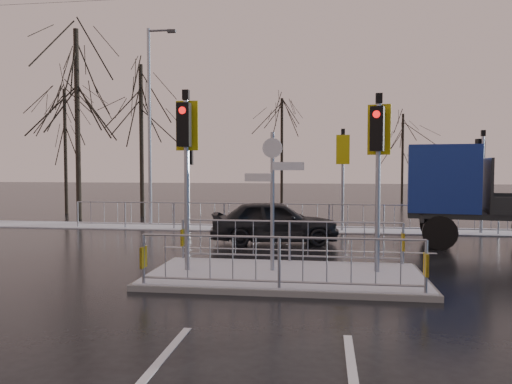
# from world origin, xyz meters

# --- Properties ---
(ground) EXTENTS (120.00, 120.00, 0.00)m
(ground) POSITION_xyz_m (0.00, 0.00, 0.00)
(ground) COLOR black
(ground) RESTS_ON ground
(snow_verge) EXTENTS (30.00, 2.00, 0.04)m
(snow_verge) POSITION_xyz_m (0.00, 8.60, 0.02)
(snow_verge) COLOR silver
(snow_verge) RESTS_ON ground
(lane_markings) EXTENTS (8.00, 11.38, 0.01)m
(lane_markings) POSITION_xyz_m (0.00, -0.33, 0.00)
(lane_markings) COLOR silver
(lane_markings) RESTS_ON ground
(traffic_island) EXTENTS (6.00, 3.04, 4.15)m
(traffic_island) POSITION_xyz_m (-0.01, 0.01, 0.39)
(traffic_island) COLOR slate
(traffic_island) RESTS_ON ground
(far_kerb_fixtures) EXTENTS (18.00, 0.65, 3.83)m
(far_kerb_fixtures) POSITION_xyz_m (0.29, 8.09, 1.02)
(far_kerb_fixtures) COLOR gray
(far_kerb_fixtures) RESTS_ON ground
(car_far_lane) EXTENTS (4.28, 2.26, 1.39)m
(car_far_lane) POSITION_xyz_m (-0.74, 5.03, 0.69)
(car_far_lane) COLOR black
(car_far_lane) RESTS_ON ground
(flatbed_truck) EXTENTS (6.99, 3.41, 3.11)m
(flatbed_truck) POSITION_xyz_m (5.42, 5.38, 1.65)
(flatbed_truck) COLOR black
(flatbed_truck) RESTS_ON ground
(tree_near_a) EXTENTS (4.75, 4.75, 8.97)m
(tree_near_a) POSITION_xyz_m (-10.50, 11.00, 6.11)
(tree_near_a) COLOR black
(tree_near_a) RESTS_ON ground
(tree_near_b) EXTENTS (4.00, 4.00, 7.55)m
(tree_near_b) POSITION_xyz_m (-8.00, 12.50, 5.15)
(tree_near_b) COLOR black
(tree_near_b) RESTS_ON ground
(tree_near_c) EXTENTS (3.50, 3.50, 6.61)m
(tree_near_c) POSITION_xyz_m (-12.50, 13.50, 4.50)
(tree_near_c) COLOR black
(tree_near_c) RESTS_ON ground
(tree_far_a) EXTENTS (3.75, 3.75, 7.08)m
(tree_far_a) POSITION_xyz_m (-2.00, 22.00, 4.82)
(tree_far_a) COLOR black
(tree_far_a) RESTS_ON ground
(tree_far_b) EXTENTS (3.25, 3.25, 6.14)m
(tree_far_b) POSITION_xyz_m (6.00, 24.00, 4.18)
(tree_far_b) COLOR black
(tree_far_b) RESTS_ON ground
(street_lamp_left) EXTENTS (1.25, 0.18, 8.20)m
(street_lamp_left) POSITION_xyz_m (-6.43, 9.50, 4.49)
(street_lamp_left) COLOR gray
(street_lamp_left) RESTS_ON ground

